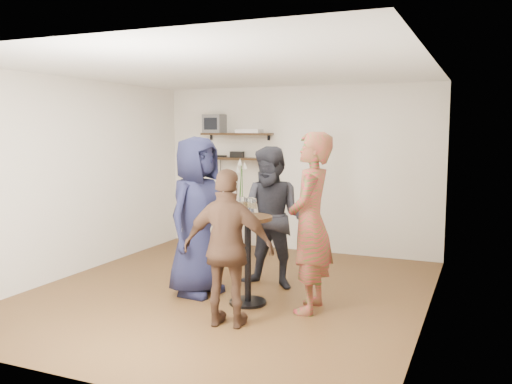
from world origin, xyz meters
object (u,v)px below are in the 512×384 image
crt_monitor (215,124)px  person_dark (273,218)px  side_table (241,225)px  person_plaid (310,223)px  person_brown (228,248)px  radio (237,155)px  person_navy (197,216)px  dvd_deck (249,131)px  drinks_table (248,248)px

crt_monitor → person_dark: bearing=-47.5°
crt_monitor → side_table: 1.81m
crt_monitor → person_dark: size_ratio=0.19×
person_plaid → person_dark: bearing=-138.1°
person_plaid → person_brown: person_plaid is taller
crt_monitor → radio: bearing=0.0°
radio → person_navy: bearing=-75.0°
person_brown → side_table: bearing=-76.1°
person_brown → person_dark: bearing=-95.0°
crt_monitor → person_plaid: 3.76m
crt_monitor → dvd_deck: crt_monitor is taller
dvd_deck → crt_monitor: bearing=180.0°
side_table → drinks_table: bearing=-63.6°
crt_monitor → dvd_deck: bearing=0.0°
dvd_deck → person_navy: size_ratio=0.22×
radio → drinks_table: size_ratio=0.22×
side_table → person_plaid: (1.74, -2.05, 0.48)m
crt_monitor → radio: size_ratio=1.45×
dvd_deck → side_table: bearing=-78.5°
dvd_deck → drinks_table: size_ratio=0.41×
side_table → person_brown: 3.04m
radio → side_table: 1.24m
person_plaid → person_brown: bearing=-43.1°
dvd_deck → radio: dvd_deck is taller
crt_monitor → person_navy: (1.09, -2.56, -1.09)m
dvd_deck → person_navy: dvd_deck is taller
person_brown → crt_monitor: bearing=-69.1°
crt_monitor → side_table: (0.74, -0.56, -1.55)m
radio → person_plaid: person_plaid is taller
dvd_deck → side_table: (0.12, -0.56, -1.43)m
drinks_table → person_plaid: bearing=4.5°
crt_monitor → side_table: size_ratio=0.55×
radio → person_plaid: bearing=-51.5°
person_plaid → radio: bearing=-146.0°
radio → person_navy: 2.71m
dvd_deck → drinks_table: (1.16, -2.67, -1.26)m
person_navy → person_brown: person_navy is taller
crt_monitor → dvd_deck: 0.63m
drinks_table → person_dark: size_ratio=0.57×
drinks_table → person_brown: size_ratio=0.63×
radio → person_plaid: (2.08, -2.61, -0.56)m
dvd_deck → side_table: 1.54m
radio → drinks_table: radio is taller
radio → person_dark: (1.40, -1.97, -0.66)m
person_dark → person_brown: 1.40m
side_table → drinks_table: 2.35m
radio → person_dark: bearing=-54.6°
radio → person_dark: size_ratio=0.13×
person_dark → person_navy: (-0.71, -0.59, 0.06)m
dvd_deck → drinks_table: dvd_deck is taller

